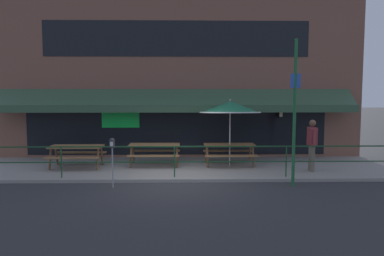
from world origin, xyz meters
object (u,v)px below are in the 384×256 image
Objects in this scene: picnic_table_centre at (155,149)px; picnic_table_right at (229,149)px; pedestrian_walking at (312,143)px; patio_umbrella_right at (230,107)px; parking_meter_near at (112,148)px; street_sign_pole at (295,111)px; picnic_table_left at (76,150)px.

picnic_table_centre is 2.67m from picnic_table_right.
picnic_table_centre is 1.05× the size of pedestrian_walking.
patio_umbrella_right reaches higher than parking_meter_near.
patio_umbrella_right is 1.39× the size of pedestrian_walking.
picnic_table_centre is 5.19m from street_sign_pole.
street_sign_pole is (-1.07, -1.56, 1.10)m from pedestrian_walking.
picnic_table_left is at bearing -172.51° from picnic_table_centre.
picnic_table_left is 2.70m from picnic_table_centre.
picnic_table_left is 3.00m from parking_meter_near.
parking_meter_near reaches higher than picnic_table_centre.
picnic_table_left is at bearing 161.40° from street_sign_pole.
picnic_table_centre is 0.43× the size of street_sign_pole.
picnic_table_left is 1.05× the size of pedestrian_walking.
picnic_table_right is 1.27× the size of parking_meter_near.
street_sign_pole is (6.88, -2.32, 1.45)m from picnic_table_left.
street_sign_pole reaches higher than parking_meter_near.
pedestrian_walking is 0.41× the size of street_sign_pole.
street_sign_pole is at bearing -18.60° from picnic_table_left.
pedestrian_walking is (5.28, -1.11, 0.35)m from picnic_table_centre.
picnic_table_right is 2.83m from pedestrian_walking.
picnic_table_left is at bearing -176.80° from picnic_table_right.
parking_meter_near is (-3.64, -2.62, -1.03)m from patio_umbrella_right.
parking_meter_near reaches higher than picnic_table_right.
picnic_table_right is at bearing 36.83° from parking_meter_near.
patio_umbrella_right is 0.57× the size of street_sign_pole.
picnic_table_left is at bearing 125.09° from parking_meter_near.
parking_meter_near is at bearing -178.75° from street_sign_pole.
street_sign_pole is (1.53, -2.51, -0.02)m from patio_umbrella_right.
picnic_table_left is 0.76× the size of patio_umbrella_right.
picnic_table_right is 0.76× the size of patio_umbrella_right.
pedestrian_walking is (7.95, -0.76, 0.35)m from picnic_table_left.
picnic_table_left is 5.55m from patio_umbrella_right.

